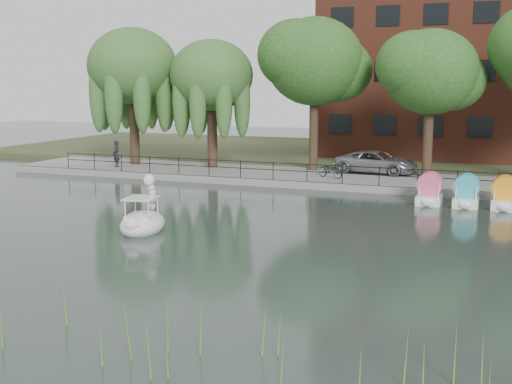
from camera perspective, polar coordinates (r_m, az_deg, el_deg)
The scene contains 16 objects.
ground_plane at distance 23.69m, azimuth -4.60°, elevation -4.55°, with size 120.00×120.00×0.00m, color #3A4A43.
promenade at distance 38.44m, azimuth 5.71°, elevation 1.24°, with size 40.00×6.00×0.40m, color gray.
kerb at distance 35.63m, azimuth 4.45°, elevation 0.59°, with size 40.00×0.25×0.40m, color gray.
land_strip at distance 51.97m, azimuth 9.79°, elevation 3.32°, with size 60.00×22.00×0.36m, color #47512D.
railing at distance 35.69m, azimuth 4.56°, elevation 2.14°, with size 32.00×0.05×1.00m.
apartment_building at distance 50.88m, azimuth 18.05°, elevation 13.22°, with size 20.00×10.07×18.00m.
willow_left at distance 43.72m, azimuth -10.93°, elevation 10.90°, with size 5.88×5.88×9.01m.
willow_mid at distance 41.55m, azimuth -3.97°, elevation 10.26°, with size 5.32×5.32×8.15m.
broadleaf_center at distance 40.24m, azimuth 5.24°, elevation 11.42°, with size 6.00×6.00×9.25m.
broadleaf_right at distance 38.41m, azimuth 15.28°, elevation 10.21°, with size 5.40×5.40×8.32m.
minivan at distance 39.51m, azimuth 10.68°, elevation 2.78°, with size 5.58×2.57×1.55m, color gray.
bicycle at distance 37.17m, azimuth 6.63°, elevation 2.02°, with size 1.72×0.60×1.00m, color gray.
pedestrian at distance 42.62m, azimuth -12.33°, elevation 3.50°, with size 0.71×0.48×1.98m, color black.
swan_boat at distance 25.76m, azimuth -10.01°, elevation -2.43°, with size 2.02×2.80×2.17m.
pedal_boat_row at distance 32.10m, azimuth 21.22°, elevation -0.31°, with size 7.95×1.70×1.40m.
reed_bank at distance 14.69m, azimuth -13.75°, elevation -11.39°, with size 24.00×2.40×1.20m.
Camera 1 is at (9.95, -20.70, 5.82)m, focal length 45.00 mm.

